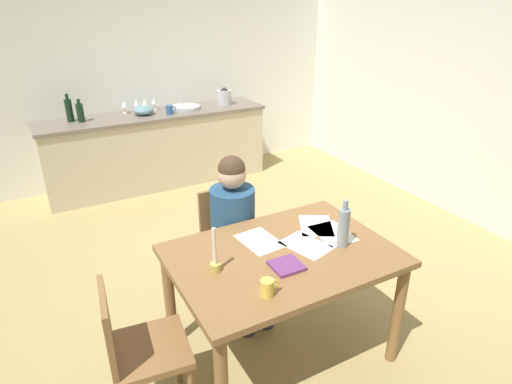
{
  "coord_description": "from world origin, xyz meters",
  "views": [
    {
      "loc": [
        -1.38,
        -2.81,
        2.18
      ],
      "look_at": [
        0.03,
        -0.24,
        0.85
      ],
      "focal_mm": 30.42,
      "sensor_mm": 36.0,
      "label": 1
    }
  ],
  "objects": [
    {
      "name": "teacup_on_counter",
      "position": [
        0.14,
        2.09,
        0.95
      ],
      "size": [
        0.12,
        0.08,
        0.1
      ],
      "color": "#33598C",
      "rests_on": "kitchen_counter"
    },
    {
      "name": "wall_right",
      "position": [
        2.6,
        0.0,
        1.3
      ],
      "size": [
        0.12,
        5.2,
        2.6
      ],
      "primitive_type": "cube",
      "color": "silver",
      "rests_on": "ground"
    },
    {
      "name": "wine_glass_back_left",
      "position": [
        -0.16,
        2.39,
        1.01
      ],
      "size": [
        0.07,
        0.07,
        0.15
      ],
      "color": "silver",
      "rests_on": "kitchen_counter"
    },
    {
      "name": "sink_unit",
      "position": [
        0.4,
        2.24,
        0.92
      ],
      "size": [
        0.36,
        0.36,
        0.24
      ],
      "color": "#B2B7BC",
      "rests_on": "kitchen_counter"
    },
    {
      "name": "coffee_mug",
      "position": [
        -0.45,
        -1.25,
        0.82
      ],
      "size": [
        0.11,
        0.07,
        0.09
      ],
      "color": "#F2CC4C",
      "rests_on": "dining_table"
    },
    {
      "name": "bottle_oil",
      "position": [
        -0.92,
        2.31,
        1.03
      ],
      "size": [
        0.08,
        0.08,
        0.31
      ],
      "color": "black",
      "rests_on": "kitchen_counter"
    },
    {
      "name": "book_magazine",
      "position": [
        -0.23,
        -1.08,
        0.78
      ],
      "size": [
        0.18,
        0.17,
        0.02
      ],
      "primitive_type": "cube",
      "rotation": [
        0.0,
        0.0,
        -0.02
      ],
      "color": "#703474",
      "rests_on": "dining_table"
    },
    {
      "name": "person_seated",
      "position": [
        -0.2,
        -0.38,
        0.68
      ],
      "size": [
        0.33,
        0.59,
        1.19
      ],
      "color": "navy",
      "rests_on": "ground"
    },
    {
      "name": "mixing_bowl",
      "position": [
        -0.13,
        2.22,
        0.95
      ],
      "size": [
        0.24,
        0.24,
        0.11
      ],
      "primitive_type": "ellipsoid",
      "color": "#668C99",
      "rests_on": "kitchen_counter"
    },
    {
      "name": "wine_bottle_on_table",
      "position": [
        0.19,
        -1.05,
        0.9
      ],
      "size": [
        0.07,
        0.07,
        0.31
      ],
      "color": "#8C999E",
      "rests_on": "dining_table"
    },
    {
      "name": "wine_glass_near_sink",
      "position": [
        0.05,
        2.39,
        1.01
      ],
      "size": [
        0.07,
        0.07,
        0.15
      ],
      "color": "silver",
      "rests_on": "kitchen_counter"
    },
    {
      "name": "paper_receipt",
      "position": [
        -0.23,
        -0.76,
        0.77
      ],
      "size": [
        0.24,
        0.31,
        0.0
      ],
      "primitive_type": "cube",
      "rotation": [
        0.0,
        0.0,
        0.09
      ],
      "color": "white",
      "rests_on": "dining_table"
    },
    {
      "name": "wine_glass_by_kettle",
      "position": [
        -0.06,
        2.39,
        1.01
      ],
      "size": [
        0.07,
        0.07,
        0.15
      ],
      "color": "silver",
      "rests_on": "kitchen_counter"
    },
    {
      "name": "chair_at_table",
      "position": [
        -0.2,
        -0.23,
        0.49
      ],
      "size": [
        0.41,
        0.41,
        0.88
      ],
      "color": "olive",
      "rests_on": "ground"
    },
    {
      "name": "stovetop_kettle",
      "position": [
        0.92,
        2.24,
        1.0
      ],
      "size": [
        0.18,
        0.18,
        0.22
      ],
      "color": "#B7BABF",
      "rests_on": "kitchen_counter"
    },
    {
      "name": "wine_glass_back_right",
      "position": [
        -0.31,
        2.39,
        1.01
      ],
      "size": [
        0.07,
        0.07,
        0.15
      ],
      "color": "silver",
      "rests_on": "kitchen_counter"
    },
    {
      "name": "dining_table",
      "position": [
        -0.17,
        -0.94,
        0.66
      ],
      "size": [
        1.33,
        0.94,
        0.77
      ],
      "color": "olive",
      "rests_on": "ground"
    },
    {
      "name": "chair_side_empty",
      "position": [
        -1.1,
        -1.01,
        0.5
      ],
      "size": [
        0.44,
        0.44,
        0.88
      ],
      "color": "olive",
      "rests_on": "ground"
    },
    {
      "name": "ground_plane",
      "position": [
        0.0,
        0.0,
        -0.02
      ],
      "size": [
        5.2,
        5.2,
        0.04
      ],
      "primitive_type": "cube",
      "color": "tan"
    },
    {
      "name": "paper_envelope",
      "position": [
        0.23,
        -0.9,
        0.77
      ],
      "size": [
        0.23,
        0.31,
        0.0
      ],
      "primitive_type": "cube",
      "rotation": [
        0.0,
        0.0,
        -0.07
      ],
      "color": "white",
      "rests_on": "dining_table"
    },
    {
      "name": "paper_letter",
      "position": [
        -0.0,
        -0.94,
        0.77
      ],
      "size": [
        0.29,
        0.34,
        0.0
      ],
      "primitive_type": "cube",
      "rotation": [
        0.0,
        0.0,
        0.29
      ],
      "color": "white",
      "rests_on": "dining_table"
    },
    {
      "name": "paper_bill",
      "position": [
        0.2,
        -0.76,
        0.77
      ],
      "size": [
        0.33,
        0.36,
        0.0
      ],
      "primitive_type": "cube",
      "rotation": [
        0.0,
        0.0,
        -0.51
      ],
      "color": "white",
      "rests_on": "dining_table"
    },
    {
      "name": "bottle_vinegar",
      "position": [
        -0.82,
        2.24,
        1.01
      ],
      "size": [
        0.08,
        0.08,
        0.25
      ],
      "color": "black",
      "rests_on": "kitchen_counter"
    },
    {
      "name": "candlestick",
      "position": [
        -0.6,
        -0.92,
        0.85
      ],
      "size": [
        0.06,
        0.06,
        0.27
      ],
      "color": "gold",
      "rests_on": "dining_table"
    },
    {
      "name": "kitchen_counter",
      "position": [
        0.0,
        2.24,
        0.45
      ],
      "size": [
        2.68,
        0.64,
        0.9
      ],
      "color": "beige",
      "rests_on": "ground"
    },
    {
      "name": "wall_back",
      "position": [
        0.0,
        2.6,
        1.3
      ],
      "size": [
        5.2,
        0.12,
        2.6
      ],
      "primitive_type": "cube",
      "color": "silver",
      "rests_on": "ground"
    }
  ]
}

